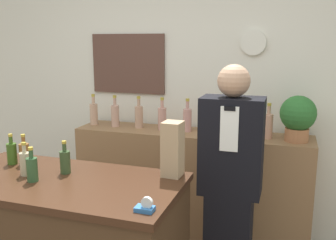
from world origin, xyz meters
name	(u,v)px	position (x,y,z in m)	size (l,w,h in m)	color
back_wall	(180,87)	(0.00, 2.00, 1.35)	(5.20, 0.09, 2.70)	silver
back_shelf	(190,186)	(0.17, 1.73, 0.50)	(2.04, 0.41, 0.99)	#8E6642
shopkeeper	(230,185)	(0.62, 1.09, 0.81)	(0.41, 0.26, 1.62)	black
potted_plant	(298,116)	(1.04, 1.70, 1.19)	(0.28, 0.28, 0.36)	#B27047
paper_bag	(173,149)	(0.34, 0.69, 1.14)	(0.12, 0.13, 0.33)	tan
tape_dispenser	(145,207)	(0.36, 0.19, 1.00)	(0.09, 0.06, 0.07)	#2D66A8
counter_bottle_1	(12,153)	(-0.72, 0.58, 1.05)	(0.06, 0.06, 0.20)	#35581B
counter_bottle_2	(24,153)	(-0.63, 0.59, 1.05)	(0.06, 0.06, 0.20)	brown
counter_bottle_3	(25,163)	(-0.50, 0.43, 1.05)	(0.06, 0.06, 0.20)	tan
counter_bottle_4	(32,168)	(-0.39, 0.36, 1.05)	(0.06, 0.06, 0.20)	#2C4F2C
counter_bottle_5	(65,161)	(-0.29, 0.53, 1.05)	(0.06, 0.06, 0.20)	#324727
shelf_bottle_0	(94,113)	(-0.77, 1.74, 1.10)	(0.07, 0.07, 0.29)	tan
shelf_bottle_1	(115,115)	(-0.54, 1.73, 1.10)	(0.07, 0.07, 0.29)	tan
shelf_bottle_2	(139,116)	(-0.32, 1.75, 1.10)	(0.07, 0.07, 0.29)	tan
shelf_bottle_3	(162,118)	(-0.09, 1.74, 1.10)	(0.07, 0.07, 0.29)	tan
shelf_bottle_4	(187,119)	(0.14, 1.75, 1.10)	(0.07, 0.07, 0.29)	tan
shelf_bottle_5	(213,121)	(0.37, 1.75, 1.10)	(0.07, 0.07, 0.29)	tan
shelf_bottle_6	(240,123)	(0.59, 1.72, 1.10)	(0.07, 0.07, 0.29)	tan
shelf_bottle_7	(268,125)	(0.82, 1.72, 1.10)	(0.07, 0.07, 0.29)	tan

